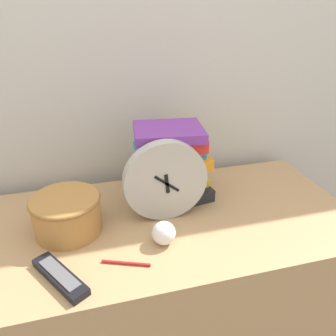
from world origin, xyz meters
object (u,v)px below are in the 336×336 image
(desk_clock, at_px, (165,181))
(basket, at_px, (67,213))
(pen, at_px, (126,263))
(book_stack, at_px, (172,163))
(tv_remote, at_px, (60,276))
(crumpled_paper_ball, at_px, (164,233))

(desk_clock, height_order, basket, desk_clock)
(desk_clock, xyz_separation_m, pen, (-0.15, -0.18, -0.12))
(book_stack, distance_m, tv_remote, 0.48)
(basket, bearing_deg, pen, -52.59)
(basket, height_order, crumpled_paper_ball, basket)
(book_stack, bearing_deg, desk_clock, -114.29)
(crumpled_paper_ball, bearing_deg, pen, -153.21)
(book_stack, bearing_deg, pen, -124.94)
(book_stack, xyz_separation_m, crumpled_paper_ball, (-0.09, -0.23, -0.10))
(book_stack, height_order, basket, book_stack)
(book_stack, bearing_deg, crumpled_paper_ball, -110.44)
(desk_clock, xyz_separation_m, book_stack, (0.05, 0.11, 0.00))
(pen, bearing_deg, basket, 127.41)
(desk_clock, relative_size, pen, 2.09)
(basket, xyz_separation_m, tv_remote, (-0.02, -0.20, -0.05))
(desk_clock, height_order, tv_remote, desk_clock)
(tv_remote, distance_m, pen, 0.16)
(desk_clock, distance_m, basket, 0.30)
(book_stack, height_order, pen, book_stack)
(basket, bearing_deg, desk_clock, -1.01)
(desk_clock, height_order, pen, desk_clock)
(tv_remote, bearing_deg, desk_clock, 31.21)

